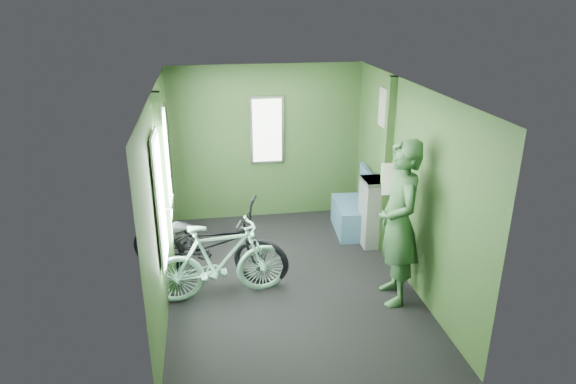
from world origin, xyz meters
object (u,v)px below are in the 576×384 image
(passenger, at_px, (399,223))
(bench_seat, at_px, (354,214))
(bicycle_black, at_px, (210,280))
(waste_box, at_px, (372,212))
(bicycle_mint, at_px, (222,298))

(passenger, bearing_deg, bench_seat, -177.47)
(bicycle_black, distance_m, waste_box, 2.34)
(bicycle_mint, bearing_deg, waste_box, -69.65)
(bench_seat, bearing_deg, bicycle_black, -148.72)
(passenger, bearing_deg, waste_box, 177.06)
(bicycle_black, height_order, bicycle_mint, bicycle_black)
(waste_box, bearing_deg, bicycle_mint, -153.68)
(bicycle_mint, height_order, waste_box, waste_box)
(passenger, distance_m, waste_box, 1.42)
(passenger, bearing_deg, bicycle_mint, -95.13)
(passenger, xyz_separation_m, bench_seat, (0.05, 1.78, -0.66))
(bicycle_mint, height_order, bench_seat, bench_seat)
(bicycle_mint, bearing_deg, passenger, -105.33)
(waste_box, bearing_deg, bicycle_black, -164.20)
(passenger, height_order, bench_seat, passenger)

